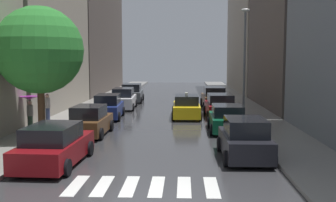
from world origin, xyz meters
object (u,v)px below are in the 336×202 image
pedestrian_near_tree (30,105)px  lamp_post_right (245,55)px  parked_car_right_second (227,119)px  street_tree_left (39,50)px  parked_car_right_fourth (214,98)px  parked_car_right_third (220,106)px  parked_car_left_nearest (54,146)px  parked_car_left_third (108,107)px  taxi_midroad (186,107)px  parked_car_left_fifth (132,93)px  parked_car_right_nearest (245,140)px  parked_car_left_fourth (124,99)px  pedestrian_foreground (47,99)px  parked_car_left_second (90,121)px

pedestrian_near_tree → lamp_post_right: bearing=72.7°
parked_car_right_second → street_tree_left: street_tree_left is taller
parked_car_right_second → parked_car_right_fourth: parked_car_right_fourth is taller
parked_car_right_third → lamp_post_right: size_ratio=0.62×
parked_car_left_nearest → parked_car_right_third: 15.52m
parked_car_left_third → pedestrian_near_tree: pedestrian_near_tree is taller
taxi_midroad → street_tree_left: size_ratio=0.70×
parked_car_left_fifth → parked_car_right_nearest: parked_car_left_fifth is taller
parked_car_left_fifth → street_tree_left: (-2.29, -18.59, 3.80)m
parked_car_right_second → pedestrian_near_tree: size_ratio=2.16×
parked_car_left_nearest → parked_car_right_fourth: size_ratio=0.98×
parked_car_left_fourth → parked_car_right_fourth: 7.72m
parked_car_left_fifth → parked_car_right_third: (7.66, -10.00, -0.04)m
parked_car_left_third → street_tree_left: 8.69m
parked_car_left_fifth → lamp_post_right: bearing=-141.1°
parked_car_left_fourth → pedestrian_foreground: 8.54m
parked_car_left_second → street_tree_left: size_ratio=0.60×
parked_car_right_third → pedestrian_near_tree: (-11.43, -6.35, 0.80)m
pedestrian_near_tree → lamp_post_right: 14.51m
taxi_midroad → parked_car_right_nearest: bearing=-169.3°
parked_car_right_third → street_tree_left: street_tree_left is taller
pedestrian_foreground → street_tree_left: (1.58, -5.49, 3.04)m
parked_car_left_fifth → pedestrian_foreground: bearing=161.4°
parked_car_left_nearest → parked_car_left_third: parked_car_left_third is taller
pedestrian_foreground → parked_car_left_fifth: bearing=57.5°
parked_car_right_third → parked_car_left_third: bearing=96.5°
parked_car_left_fifth → parked_car_right_second: parked_car_left_fifth is taller
parked_car_left_fifth → street_tree_left: 19.12m
pedestrian_near_tree → pedestrian_foreground: bearing=140.7°
parked_car_right_third → parked_car_right_fourth: size_ratio=0.96×
parked_car_left_fifth → parked_car_right_nearest: (7.60, -22.16, -0.02)m
parked_car_left_nearest → pedestrian_foreground: 11.07m
parked_car_right_nearest → street_tree_left: bearing=69.7°
street_tree_left → lamp_post_right: lamp_post_right is taller
parked_car_left_second → lamp_post_right: size_ratio=0.54×
parked_car_right_fourth → lamp_post_right: bearing=-167.0°
parked_car_left_fifth → parked_car_right_nearest: 23.42m
parked_car_right_fourth → lamp_post_right: size_ratio=0.64×
parked_car_left_second → parked_car_right_second: 7.79m
parked_car_right_fourth → street_tree_left: (-9.93, -14.24, 3.79)m
parked_car_right_third → parked_car_left_second: bearing=132.1°
parked_car_left_nearest → pedestrian_foreground: bearing=22.2°
parked_car_left_second → parked_car_right_third: size_ratio=0.88×
parked_car_left_second → pedestrian_foreground: bearing=43.3°
parked_car_right_nearest → parked_car_left_fourth: bearing=24.0°
parked_car_left_nearest → parked_car_right_nearest: (7.66, 1.31, 0.03)m
parked_car_right_third → street_tree_left: (-9.95, -8.60, 3.84)m
taxi_midroad → pedestrian_foreground: size_ratio=2.32×
parked_car_left_third → lamp_post_right: size_ratio=0.56×
taxi_midroad → pedestrian_near_tree: size_ratio=2.45×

